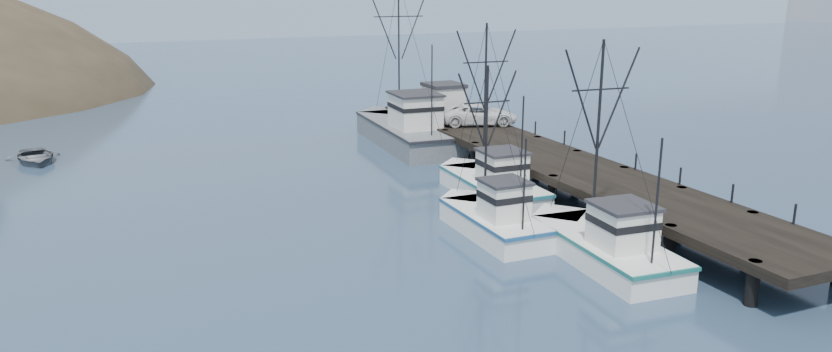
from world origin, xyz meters
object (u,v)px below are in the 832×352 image
(trawler_mid, at_px, (492,219))
(motorboat, at_px, (35,162))
(work_vessel, at_px, (406,130))
(pickup_truck, at_px, (479,114))
(trawler_near, at_px, (602,244))
(trawler_far, at_px, (490,184))
(pier_shed, at_px, (444,100))
(pier, at_px, (544,158))

(trawler_mid, distance_m, motorboat, 36.46)
(trawler_mid, xyz_separation_m, work_vessel, (4.33, 22.60, 0.41))
(pickup_truck, bearing_deg, work_vessel, 67.54)
(trawler_mid, distance_m, work_vessel, 23.02)
(trawler_near, relative_size, trawler_mid, 1.17)
(trawler_mid, height_order, trawler_far, trawler_far)
(trawler_far, relative_size, pickup_truck, 1.83)
(pier_shed, xyz_separation_m, pickup_truck, (0.95, -4.65, -0.58))
(pier, distance_m, pickup_truck, 10.95)
(trawler_near, xyz_separation_m, motorboat, (-26.69, 33.32, -0.82))
(motorboat, bearing_deg, pickup_truck, -24.27)
(trawler_near, relative_size, pier_shed, 3.41)
(trawler_near, xyz_separation_m, trawler_far, (0.30, 11.84, 0.00))
(trawler_near, xyz_separation_m, work_vessel, (1.28, 28.17, 0.41))
(trawler_near, xyz_separation_m, pickup_truck, (5.98, 24.15, 2.02))
(pickup_truck, bearing_deg, pier_shed, 29.64)
(pier_shed, xyz_separation_m, motorboat, (-31.72, 4.52, -3.42))
(work_vessel, bearing_deg, trawler_far, -93.43)
(pickup_truck, bearing_deg, trawler_near, -175.85)
(trawler_near, height_order, work_vessel, work_vessel)
(trawler_near, height_order, motorboat, trawler_near)
(pier_shed, distance_m, pickup_truck, 4.78)
(work_vessel, relative_size, pier_shed, 5.09)
(trawler_near, distance_m, work_vessel, 28.20)
(pier, relative_size, trawler_mid, 4.73)
(pier, relative_size, trawler_far, 3.98)
(pier, bearing_deg, trawler_near, -111.24)
(motorboat, bearing_deg, work_vessel, -19.02)
(trawler_mid, distance_m, pickup_truck, 20.76)
(trawler_near, bearing_deg, trawler_far, 88.54)
(trawler_mid, relative_size, pier_shed, 2.91)
(trawler_mid, relative_size, motorboat, 1.71)
(pier, bearing_deg, trawler_mid, -136.78)
(work_vessel, height_order, pier_shed, work_vessel)
(trawler_far, relative_size, work_vessel, 0.68)
(trawler_far, xyz_separation_m, motorboat, (-26.99, 21.48, -0.82))
(pickup_truck, relative_size, motorboat, 1.11)
(trawler_mid, relative_size, trawler_far, 0.84)
(work_vessel, distance_m, pickup_truck, 6.39)
(pickup_truck, distance_m, motorboat, 34.05)
(work_vessel, height_order, motorboat, work_vessel)
(trawler_near, bearing_deg, pier_shed, 80.09)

